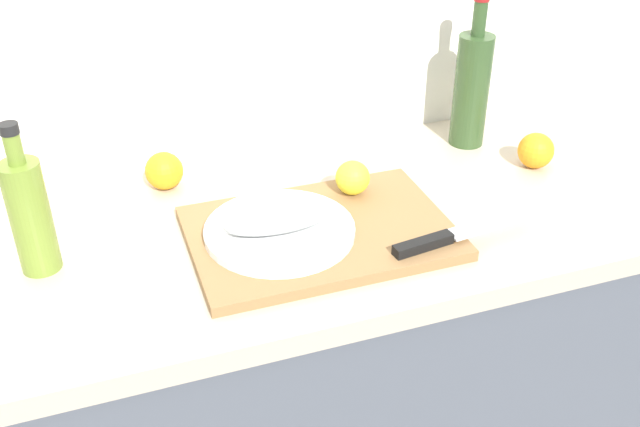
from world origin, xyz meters
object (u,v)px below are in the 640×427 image
object	(u,v)px
white_plate	(280,231)
orange_0	(536,151)
fish_fillet	(279,218)
olive_oil_bottle	(30,215)
lemon_0	(353,178)
wine_bottle	(472,87)
cutting_board	(320,233)
chef_knife	(449,236)

from	to	relation	value
white_plate	orange_0	distance (m)	0.58
fish_fillet	olive_oil_bottle	world-z (taller)	olive_oil_bottle
fish_fillet	lemon_0	xyz separation A→B (m)	(0.17, 0.09, -0.00)
wine_bottle	olive_oil_bottle	bearing A→B (deg)	-168.17
cutting_board	fish_fillet	size ratio (longest dim) A/B	2.33
olive_oil_bottle	orange_0	size ratio (longest dim) A/B	3.55
cutting_board	wine_bottle	distance (m)	0.51
white_plate	orange_0	xyz separation A→B (m)	(0.57, 0.10, 0.01)
chef_knife	orange_0	world-z (taller)	orange_0
wine_bottle	lemon_0	bearing A→B (deg)	-154.72
lemon_0	white_plate	bearing A→B (deg)	-151.72
white_plate	orange_0	world-z (taller)	orange_0
cutting_board	white_plate	distance (m)	0.07
chef_knife	wine_bottle	world-z (taller)	wine_bottle
white_plate	wine_bottle	size ratio (longest dim) A/B	0.79
wine_bottle	chef_knife	bearing A→B (deg)	-122.86
fish_fillet	chef_knife	bearing A→B (deg)	-23.23
fish_fillet	cutting_board	bearing A→B (deg)	-3.62
lemon_0	olive_oil_bottle	bearing A→B (deg)	-176.83
white_plate	wine_bottle	xyz separation A→B (m)	(0.50, 0.25, 0.10)
chef_knife	olive_oil_bottle	size ratio (longest dim) A/B	1.12
chef_knife	orange_0	distance (m)	0.38
cutting_board	orange_0	bearing A→B (deg)	11.81
lemon_0	cutting_board	bearing A→B (deg)	-135.63
white_plate	lemon_0	distance (m)	0.19
fish_fillet	olive_oil_bottle	xyz separation A→B (m)	(-0.39, 0.06, 0.05)
lemon_0	orange_0	size ratio (longest dim) A/B	0.89
white_plate	olive_oil_bottle	xyz separation A→B (m)	(-0.39, 0.06, 0.08)
lemon_0	orange_0	xyz separation A→B (m)	(0.40, 0.01, -0.02)
cutting_board	orange_0	distance (m)	0.51
chef_knife	lemon_0	xyz separation A→B (m)	(-0.10, 0.20, 0.02)
white_plate	wine_bottle	bearing A→B (deg)	26.32
cutting_board	wine_bottle	bearing A→B (deg)	30.48
olive_oil_bottle	lemon_0	bearing A→B (deg)	3.17
white_plate	lemon_0	size ratio (longest dim) A/B	4.00
lemon_0	olive_oil_bottle	distance (m)	0.56
orange_0	cutting_board	bearing A→B (deg)	-168.19
lemon_0	wine_bottle	size ratio (longest dim) A/B	0.20
fish_fillet	chef_knife	distance (m)	0.29
olive_oil_bottle	wine_bottle	world-z (taller)	wine_bottle
olive_oil_bottle	wine_bottle	distance (m)	0.91
fish_fillet	chef_knife	world-z (taller)	fish_fillet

